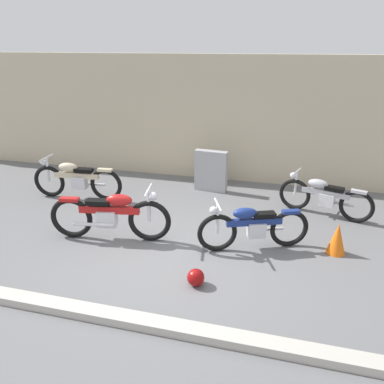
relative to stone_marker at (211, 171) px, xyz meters
The scene contains 10 objects.
ground_plane 3.17m from the stone_marker, 90.54° to the right, with size 40.00×40.00×0.00m, color slate.
building_wall 1.47m from the stone_marker, 91.65° to the left, with size 18.00×0.30×3.12m, color beige.
curb_strip 4.95m from the stone_marker, 90.34° to the right, with size 18.00×0.24×0.12m, color #B7B2A8.
stone_marker is the anchor object (origin of this frame).
helmet 3.97m from the stone_marker, 80.89° to the right, with size 0.26×0.26×0.26m, color maroon.
traffic_cone 3.61m from the stone_marker, 41.37° to the right, with size 0.32×0.32×0.55m, color orange.
motorcycle_cream 3.14m from the stone_marker, 155.82° to the right, with size 2.13×0.59×0.95m.
motorcycle_blue 2.90m from the stone_marker, 63.31° to the right, with size 1.85×0.91×0.88m.
motorcycle_silver 2.69m from the stone_marker, 17.64° to the right, with size 1.87×0.77×0.86m.
motorcycle_red 3.14m from the stone_marker, 112.73° to the right, with size 2.20×0.70×1.00m.
Camera 1 is at (1.84, -5.44, 3.37)m, focal length 35.85 mm.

